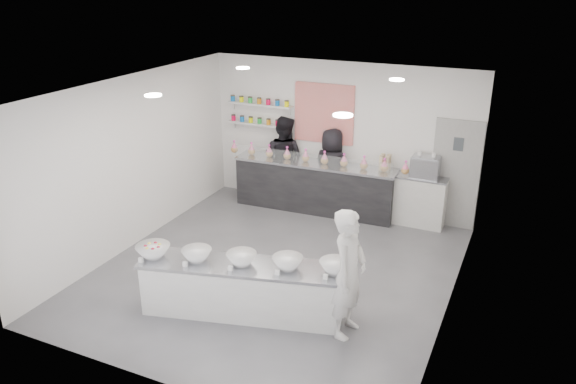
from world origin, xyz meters
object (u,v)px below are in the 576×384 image
Objects in this scene: prep_counter at (243,289)px; espresso_machine at (425,167)px; woman_prep at (349,274)px; staff_left at (284,159)px; espresso_ledge at (411,200)px; back_bar at (314,187)px; staff_right at (331,169)px.

espresso_machine is at bearing 53.35° from prep_counter.
staff_left is at bearing 38.53° from woman_prep.
prep_counter is at bearing -109.58° from espresso_ledge.
espresso_ledge is 0.73m from espresso_machine.
espresso_machine is (2.15, 0.18, 0.67)m from back_bar.
prep_counter is 0.88× the size of back_bar.
espresso_ledge is (1.93, 0.18, -0.02)m from back_bar.
espresso_ledge is at bearing -174.59° from staff_right.
back_bar is at bearing 82.61° from prep_counter.
back_bar is 0.50m from staff_right.
prep_counter is 4.33m from espresso_ledge.
espresso_ledge is 2.57× the size of espresso_machine.
espresso_ledge is (1.45, 4.08, 0.10)m from prep_counter.
staff_left is 1.07m from staff_right.
espresso_ledge is at bearing -176.94° from staff_left.
prep_counter is 4.37m from staff_left.
staff_left is (-2.96, 0.07, -0.26)m from espresso_machine.
espresso_ledge is at bearing 4.15° from woman_prep.
staff_right is (-1.88, 0.07, -0.33)m from espresso_machine.
staff_left reaches higher than espresso_ledge.
prep_counter is at bearing -85.49° from back_bar.
staff_right is at bearing 78.57° from prep_counter.
prep_counter is at bearing 111.71° from staff_left.
staff_left reaches higher than staff_right.
woman_prep reaches higher than espresso_machine.
back_bar is at bearing 31.46° from woman_prep.
woman_prep reaches higher than espresso_ledge.
staff_left is 1.08× the size of staff_right.
espresso_machine is 0.29× the size of woman_prep.
staff_left is at bearing 178.64° from espresso_machine.
espresso_ledge is at bearing 56.08° from prep_counter.
staff_right is at bearing 40.98° from back_bar.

